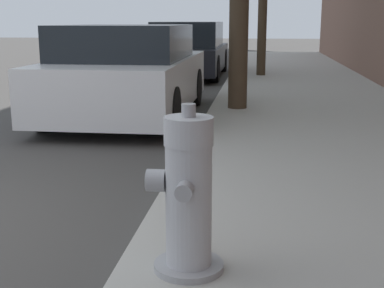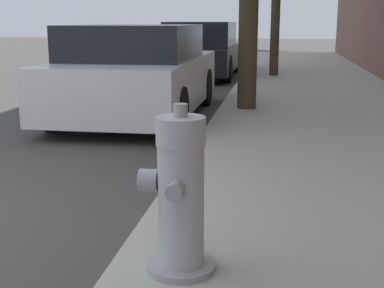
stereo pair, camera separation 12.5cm
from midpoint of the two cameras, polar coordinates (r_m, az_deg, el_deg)
fire_hydrant at (r=2.74m, az=0.04°, el=-5.67°), size 0.40×0.40×0.88m
parked_car_near at (r=7.86m, az=-5.37°, el=7.56°), size 1.81×3.94×1.33m
parked_car_mid at (r=13.66m, az=1.34°, el=9.93°), size 1.72×4.25×1.36m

